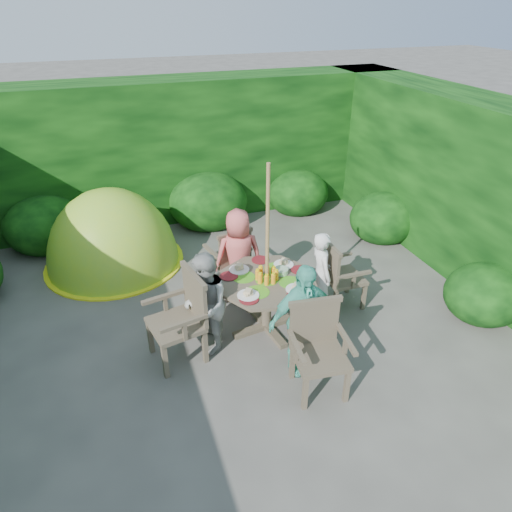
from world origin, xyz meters
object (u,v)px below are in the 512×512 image
object	(u,v)px
garden_chair_right	(338,274)
child_right	(321,274)
patio_table	(267,288)
dome_tent	(116,263)
garden_chair_left	(182,316)
child_left	(206,304)
child_back	(239,256)
garden_chair_front	(318,346)
garden_chair_back	(230,257)
parasol_pole	(267,254)
child_front	(302,320)

from	to	relation	value
garden_chair_right	child_right	size ratio (longest dim) A/B	0.79
patio_table	child_right	distance (m)	0.80
dome_tent	patio_table	bearing A→B (deg)	-59.57
child_right	garden_chair_left	bearing A→B (deg)	101.82
patio_table	garden_chair_left	distance (m)	1.09
child_left	child_back	size ratio (longest dim) A/B	0.96
garden_chair_left	child_back	bearing A→B (deg)	122.54
garden_chair_front	child_left	bearing A→B (deg)	141.40
garden_chair_back	garden_chair_front	size ratio (longest dim) A/B	0.94
patio_table	child_back	xyz separation A→B (m)	(-0.12, 0.79, 0.04)
garden_chair_front	parasol_pole	bearing A→B (deg)	105.67
parasol_pole	dome_tent	distance (m)	3.09
parasol_pole	dome_tent	bearing A→B (deg)	126.46
garden_chair_left	child_right	bearing A→B (deg)	86.22
garden_chair_front	child_left	distance (m)	1.37
garden_chair_right	garden_chair_front	xyz separation A→B (m)	(-0.91, -1.25, 0.03)
garden_chair_back	dome_tent	bearing A→B (deg)	-51.15
patio_table	dome_tent	distance (m)	2.95
garden_chair_left	child_front	bearing A→B (deg)	49.86
parasol_pole	child_left	distance (m)	0.92
parasol_pole	child_back	bearing A→B (deg)	98.05
garden_chair_front	dome_tent	world-z (taller)	dome_tent
garden_chair_right	child_front	bearing A→B (deg)	134.80
garden_chair_back	child_front	bearing A→B (deg)	84.84
garden_chair_left	child_left	xyz separation A→B (m)	(0.29, 0.03, 0.08)
child_back	child_front	bearing A→B (deg)	103.17
child_right	garden_chair_back	bearing A→B (deg)	47.82
child_back	dome_tent	xyz separation A→B (m)	(-1.60, 1.53, -0.66)
patio_table	child_left	bearing A→B (deg)	-171.88
child_front	garden_chair_left	bearing A→B (deg)	145.28
garden_chair_back	child_front	size ratio (longest dim) A/B	0.68
garden_chair_front	child_left	world-z (taller)	child_left
patio_table	garden_chair_front	xyz separation A→B (m)	(0.17, -1.08, -0.10)
child_right	dome_tent	distance (m)	3.39
child_right	dome_tent	size ratio (longest dim) A/B	0.48
garden_chair_right	dome_tent	distance (m)	3.57
child_front	parasol_pole	bearing A→B (deg)	91.82
garden_chair_left	garden_chair_back	distance (m)	1.55
garden_chair_front	child_back	xyz separation A→B (m)	(-0.29, 1.87, 0.14)
garden_chair_right	garden_chair_front	bearing A→B (deg)	144.15
garden_chair_front	child_front	xyz separation A→B (m)	(-0.06, 0.29, 0.16)
child_left	child_right	bearing A→B (deg)	105.27
child_back	child_front	distance (m)	1.60
patio_table	garden_chair_back	xyz separation A→B (m)	(-0.15, 1.09, -0.13)
garden_chair_right	dome_tent	bearing A→B (deg)	52.70
garden_chair_right	garden_chair_back	distance (m)	1.54
patio_table	dome_tent	world-z (taller)	dome_tent
garden_chair_right	dome_tent	size ratio (longest dim) A/B	0.38
garden_chair_left	child_front	world-z (taller)	child_front
child_right	child_front	size ratio (longest dim) A/B	0.87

